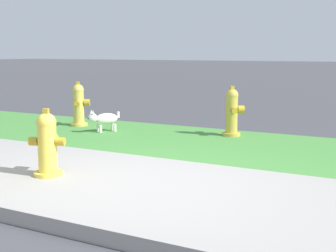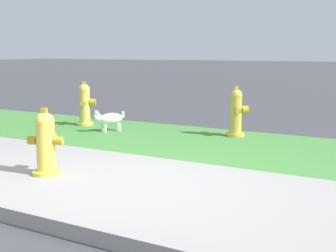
# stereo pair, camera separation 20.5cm
# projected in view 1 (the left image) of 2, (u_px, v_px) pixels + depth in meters

# --- Properties ---
(ground_plane) EXTENTS (120.00, 120.00, 0.00)m
(ground_plane) POSITION_uv_depth(u_px,v_px,m) (132.00, 186.00, 4.52)
(ground_plane) COLOR #424247
(sidewalk_pavement) EXTENTS (18.00, 2.28, 0.01)m
(sidewalk_pavement) POSITION_uv_depth(u_px,v_px,m) (132.00, 185.00, 4.52)
(sidewalk_pavement) COLOR #9E9993
(sidewalk_pavement) RESTS_ON ground
(grass_verge) EXTENTS (18.00, 2.38, 0.01)m
(grass_verge) POSITION_uv_depth(u_px,v_px,m) (221.00, 144.00, 6.56)
(grass_verge) COLOR #47893D
(grass_verge) RESTS_ON ground
(street_curb) EXTENTS (18.00, 0.16, 0.12)m
(street_curb) POSITION_uv_depth(u_px,v_px,m) (44.00, 219.00, 3.45)
(street_curb) COLOR #9E9993
(street_curb) RESTS_ON ground
(fire_hydrant_across_street) EXTENTS (0.38, 0.35, 0.71)m
(fire_hydrant_across_street) POSITION_uv_depth(u_px,v_px,m) (47.00, 144.00, 4.83)
(fire_hydrant_across_street) COLOR yellow
(fire_hydrant_across_street) RESTS_ON ground
(fire_hydrant_mid_block) EXTENTS (0.33, 0.35, 0.77)m
(fire_hydrant_mid_block) POSITION_uv_depth(u_px,v_px,m) (232.00, 112.00, 7.15)
(fire_hydrant_mid_block) COLOR gold
(fire_hydrant_mid_block) RESTS_ON ground
(fire_hydrant_by_grass_verge) EXTENTS (0.35, 0.37, 0.77)m
(fire_hydrant_by_grass_verge) POSITION_uv_depth(u_px,v_px,m) (79.00, 105.00, 8.13)
(fire_hydrant_by_grass_verge) COLOR gold
(fire_hydrant_by_grass_verge) RESTS_ON ground
(small_white_dog) EXTENTS (0.38, 0.48, 0.37)m
(small_white_dog) POSITION_uv_depth(u_px,v_px,m) (104.00, 119.00, 7.52)
(small_white_dog) COLOR silver
(small_white_dog) RESTS_ON ground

